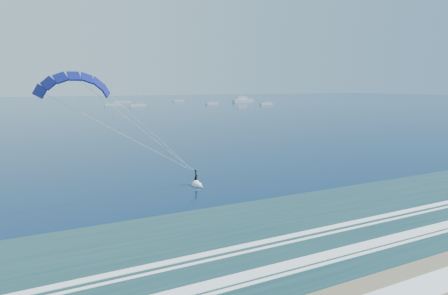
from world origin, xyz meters
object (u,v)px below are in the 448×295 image
motor_yacht (243,100)px  sailboat_5 (212,104)px  sailboat_7 (178,101)px  sailboat_3 (137,106)px  sailboat_8 (113,105)px  sailboat_6 (266,104)px  kitesurfer_rig (144,132)px  sailboat_4 (122,102)px

motor_yacht → sailboat_5: 38.63m
sailboat_7 → sailboat_5: bearing=-87.7°
sailboat_3 → sailboat_8: 16.12m
sailboat_6 → sailboat_7: 75.33m
sailboat_6 → sailboat_7: size_ratio=0.97×
sailboat_3 → sailboat_5: sailboat_3 is taller
motor_yacht → sailboat_7: sailboat_7 is taller
sailboat_6 → sailboat_8: size_ratio=0.78×
sailboat_6 → sailboat_7: sailboat_7 is taller
kitesurfer_rig → sailboat_5: kitesurfer_rig is taller
sailboat_4 → sailboat_6: size_ratio=1.27×
kitesurfer_rig → sailboat_6: bearing=52.9°
sailboat_6 → sailboat_4: bearing=136.6°
sailboat_5 → sailboat_6: bearing=-35.5°
sailboat_4 → sailboat_8: 40.76m
sailboat_4 → sailboat_8: size_ratio=0.99×
sailboat_7 → sailboat_8: 69.63m
motor_yacht → sailboat_8: (-90.60, -11.14, -0.90)m
motor_yacht → sailboat_8: size_ratio=1.07×
sailboat_3 → sailboat_4: (3.87, 50.39, 0.01)m
sailboat_3 → motor_yacht: bearing=16.3°
kitesurfer_rig → sailboat_5: (95.33, 179.80, -6.29)m
sailboat_6 → sailboat_7: (-28.54, 69.72, 0.01)m
kitesurfer_rig → sailboat_5: bearing=62.1°
sailboat_4 → sailboat_7: sailboat_4 is taller
motor_yacht → sailboat_5: sailboat_5 is taller
sailboat_5 → sailboat_7: bearing=92.3°
kitesurfer_rig → motor_yacht: bearing=57.3°
sailboat_3 → sailboat_4: bearing=85.6°
kitesurfer_rig → sailboat_7: size_ratio=1.69×
motor_yacht → sailboat_7: (-35.07, 30.87, -0.93)m
sailboat_3 → sailboat_7: 70.52m
kitesurfer_rig → sailboat_8: sailboat_8 is taller
sailboat_4 → sailboat_6: 95.90m
kitesurfer_rig → sailboat_8: bearing=78.7°
motor_yacht → sailboat_3: sailboat_3 is taller
sailboat_4 → sailboat_8: sailboat_8 is taller
motor_yacht → sailboat_6: (-6.53, -38.84, -0.93)m
sailboat_6 → sailboat_5: bearing=144.5°
motor_yacht → sailboat_5: size_ratio=1.38×
sailboat_6 → kitesurfer_rig: bearing=-127.1°
sailboat_5 → sailboat_7: sailboat_7 is taller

